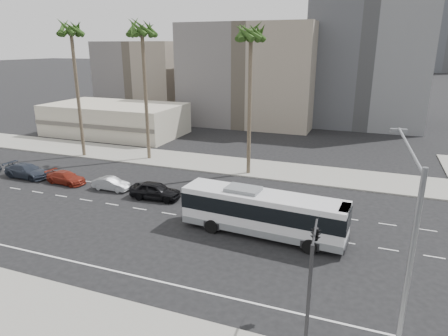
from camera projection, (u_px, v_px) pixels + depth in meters
The scene contains 17 objects.
ground at pixel (233, 224), 32.74m from camera, with size 700.00×700.00×0.00m, color black.
sidewalk_north at pixel (277, 170), 46.55m from camera, with size 120.00×7.00×0.15m, color gray.
commercial_low at pixel (115, 119), 65.38m from camera, with size 22.00×12.16×5.00m.
midrise_beige_west at pixel (253, 74), 74.30m from camera, with size 24.00×18.00×18.00m, color slate.
midrise_gray_center at pixel (369, 52), 72.56m from camera, with size 20.00×20.00×26.00m, color #4F5055.
midrise_beige_far at pixel (148, 77), 88.04m from camera, with size 18.00×16.00×15.00m, color slate.
civic_tower at pixel (365, 4), 244.98m from camera, with size 42.00×42.00×129.00m.
city_bus at pixel (263, 212), 30.39m from camera, with size 12.95×3.74×3.67m.
car_a at pixel (155, 191), 37.94m from camera, with size 4.94×1.99×1.68m, color black.
car_b at pixel (111, 184), 40.36m from camera, with size 3.94×1.37×1.30m, color gray.
car_c at pixel (66, 178), 42.22m from camera, with size 4.56×1.85×1.32m, color maroon.
car_d at pixel (27, 171), 44.11m from camera, with size 5.41×2.20×1.57m, color #29303D.
streetlight_corner at pixel (406, 258), 16.02m from camera, with size 1.34×4.92×10.46m.
traffic_signal at pixel (315, 237), 20.41m from camera, with size 2.60×3.46×5.64m.
palm_near at pixel (251, 38), 41.12m from camera, with size 4.90×4.90×16.51m.
palm_mid at pixel (142, 34), 46.94m from camera, with size 5.58×5.58×17.23m.
palm_far at pixel (71, 33), 48.27m from camera, with size 5.00×5.00×17.20m.
Camera 1 is at (9.93, -28.19, 14.18)m, focal length 31.65 mm.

